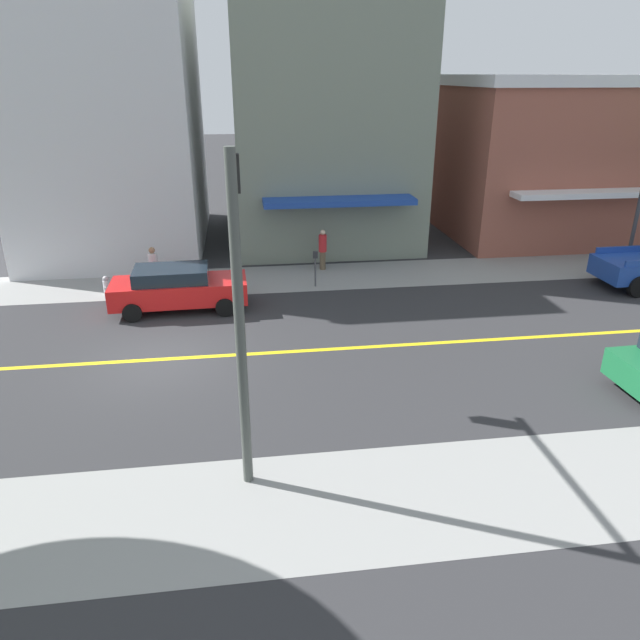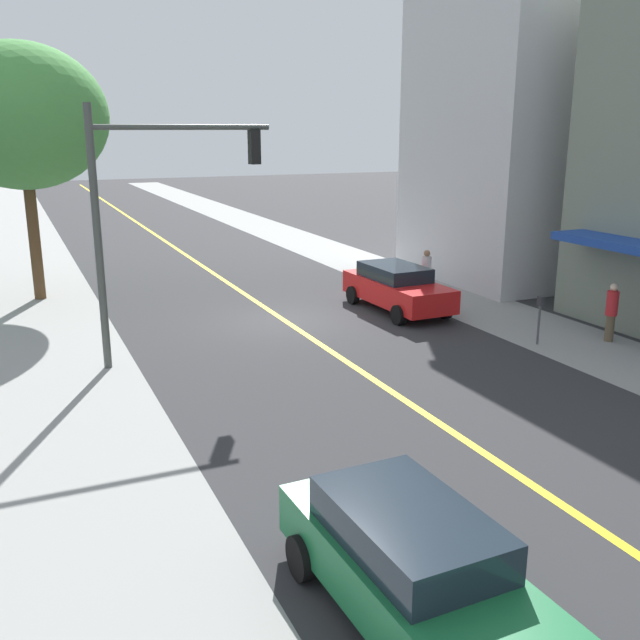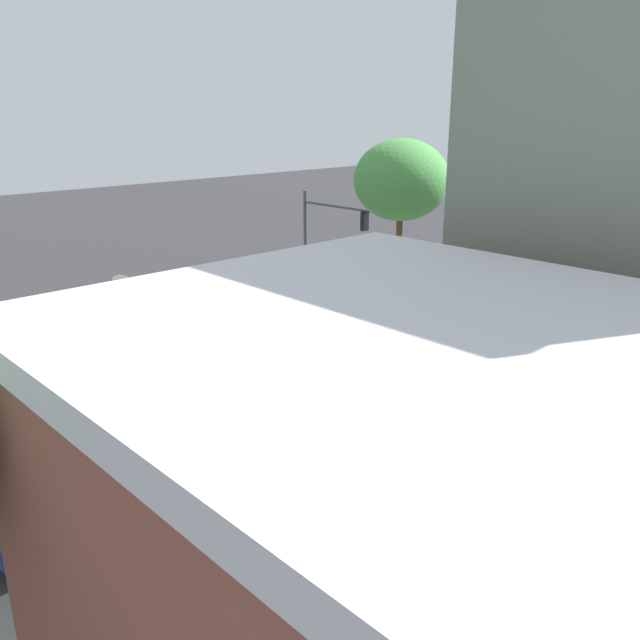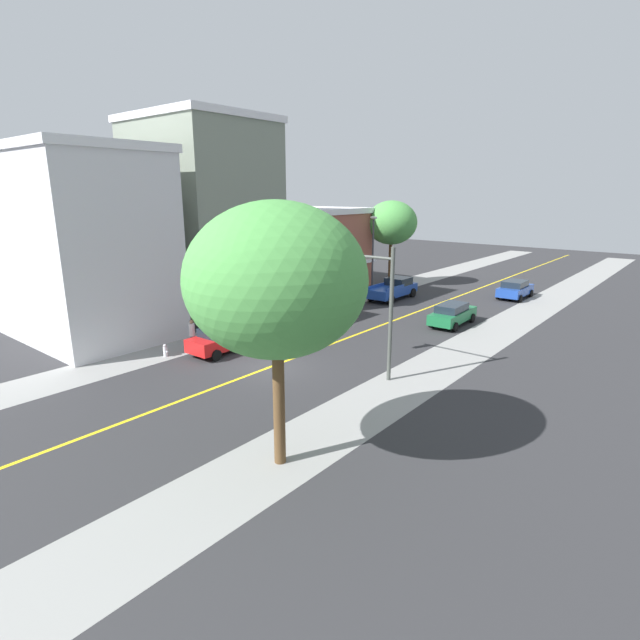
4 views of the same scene
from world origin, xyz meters
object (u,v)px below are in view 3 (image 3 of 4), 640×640
at_px(traffic_light_mast, 323,238).
at_px(pedestrian_white_shirt, 535,336).
at_px(parking_meter, 453,373).
at_px(green_sedan_right_curb, 121,368).
at_px(pedestrian_red_shirt, 493,395).
at_px(fire_hydrant, 556,340).
at_px(street_tree_left_near, 401,180).
at_px(red_sedan_left_curb, 487,335).
at_px(street_lamp, 133,390).
at_px(blue_pickup_truck, 89,494).

height_order(traffic_light_mast, pedestrian_white_shirt, traffic_light_mast).
relative_size(parking_meter, green_sedan_right_curb, 0.30).
distance_m(traffic_light_mast, pedestrian_red_shirt, 13.35).
xyz_separation_m(pedestrian_white_shirt, pedestrian_red_shirt, (-2.10, 6.69, -0.05)).
height_order(fire_hydrant, parking_meter, parking_meter).
relative_size(street_tree_left_near, red_sedan_left_curb, 1.89).
bearing_deg(traffic_light_mast, green_sedan_right_curb, -86.41).
relative_size(street_lamp, red_sedan_left_curb, 1.51).
bearing_deg(street_lamp, traffic_light_mast, -57.21).
bearing_deg(parking_meter, blue_pickup_truck, 82.75).
bearing_deg(traffic_light_mast, pedestrian_red_shirt, -15.71).
distance_m(parking_meter, green_sedan_right_curb, 13.07).
bearing_deg(pedestrian_white_shirt, green_sedan_right_curb, 85.13).
bearing_deg(pedestrian_white_shirt, parking_meter, 117.35).
distance_m(green_sedan_right_curb, blue_pickup_truck, 9.22).
bearing_deg(blue_pickup_truck, street_tree_left_near, -158.07).
bearing_deg(pedestrian_white_shirt, fire_hydrant, -65.73).
bearing_deg(traffic_light_mast, pedestrian_white_shirt, 17.21).
xyz_separation_m(traffic_light_mast, red_sedan_left_curb, (-8.53, -2.18, -3.53)).
bearing_deg(pedestrian_white_shirt, red_sedan_left_curb, 57.09).
distance_m(street_lamp, green_sedan_right_curb, 11.18).
bearing_deg(traffic_light_mast, red_sedan_left_curb, 14.37).
xyz_separation_m(traffic_light_mast, green_sedan_right_curb, (-0.74, 11.83, -3.54)).
bearing_deg(fire_hydrant, street_lamp, 89.99).
distance_m(traffic_light_mast, pedestrian_white_shirt, 11.32).
bearing_deg(green_sedan_right_curb, fire_hydrant, 148.45).
bearing_deg(parking_meter, street_lamp, 90.57).
height_order(street_tree_left_near, traffic_light_mast, street_tree_left_near).
bearing_deg(green_sedan_right_curb, red_sedan_left_curb, 149.30).
bearing_deg(pedestrian_white_shirt, traffic_light_mast, 44.86).
bearing_deg(street_lamp, blue_pickup_truck, 17.10).
relative_size(parking_meter, street_lamp, 0.20).
distance_m(pedestrian_white_shirt, pedestrian_red_shirt, 7.01).
relative_size(traffic_light_mast, green_sedan_right_curb, 1.40).
xyz_separation_m(green_sedan_right_curb, blue_pickup_truck, (-7.78, 4.94, 0.09)).
relative_size(street_tree_left_near, green_sedan_right_curb, 1.88).
bearing_deg(street_lamp, street_tree_left_near, -62.80).
bearing_deg(street_tree_left_near, red_sedan_left_curb, 148.26).
xyz_separation_m(red_sedan_left_curb, blue_pickup_truck, (-0.00, 18.95, 0.09)).
bearing_deg(red_sedan_left_curb, street_lamp, 4.35).
height_order(parking_meter, red_sedan_left_curb, red_sedan_left_curb).
distance_m(parking_meter, street_lamp, 13.71).
bearing_deg(blue_pickup_truck, traffic_light_mast, -154.32).
relative_size(street_tree_left_near, parking_meter, 6.28).
height_order(parking_meter, traffic_light_mast, traffic_light_mast).
xyz_separation_m(street_lamp, red_sedan_left_curb, (1.90, -18.37, -3.52)).
xyz_separation_m(green_sedan_right_curb, pedestrian_red_shirt, (-11.68, -8.34, 0.10)).
xyz_separation_m(red_sedan_left_curb, green_sedan_right_curb, (7.78, 14.01, -0.01)).
bearing_deg(fire_hydrant, blue_pickup_truck, 85.01).
bearing_deg(parking_meter, green_sedan_right_curb, 43.06).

